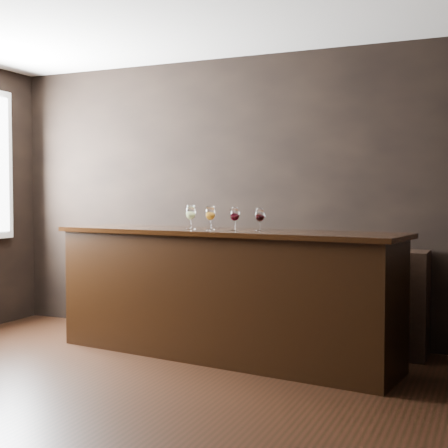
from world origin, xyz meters
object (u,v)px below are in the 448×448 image
at_px(glass_red_a, 235,215).
at_px(bar_counter, 222,296).
at_px(glass_white, 191,213).
at_px(back_bar_shelf, 285,296).
at_px(glass_amber, 210,214).
at_px(glass_red_b, 260,216).

bearing_deg(glass_red_a, bar_counter, 167.87).
distance_m(bar_counter, glass_white, 0.78).
distance_m(bar_counter, back_bar_shelf, 0.75).
relative_size(back_bar_shelf, glass_white, 12.39).
xyz_separation_m(bar_counter, glass_white, (-0.30, 0.00, 0.72)).
xyz_separation_m(glass_amber, glass_red_b, (0.44, 0.04, -0.01)).
bearing_deg(glass_red_a, glass_amber, 177.67).
bearing_deg(glass_white, glass_red_a, -3.92).
height_order(glass_white, glass_amber, glass_white).
distance_m(glass_red_a, glass_red_b, 0.22).
relative_size(bar_counter, glass_amber, 14.92).
bearing_deg(glass_red_a, back_bar_shelf, 71.13).
distance_m(glass_white, glass_red_b, 0.65).
relative_size(glass_white, glass_red_a, 1.05).
xyz_separation_m(glass_amber, glass_red_a, (0.23, -0.01, -0.01)).
distance_m(back_bar_shelf, glass_white, 1.22).
bearing_deg(glass_white, glass_amber, -5.76).
bearing_deg(glass_white, bar_counter, -0.12).
distance_m(glass_white, glass_red_a, 0.44).
distance_m(glass_white, glass_amber, 0.20).
bearing_deg(glass_red_b, glass_amber, -174.49).
relative_size(back_bar_shelf, glass_amber, 12.55).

